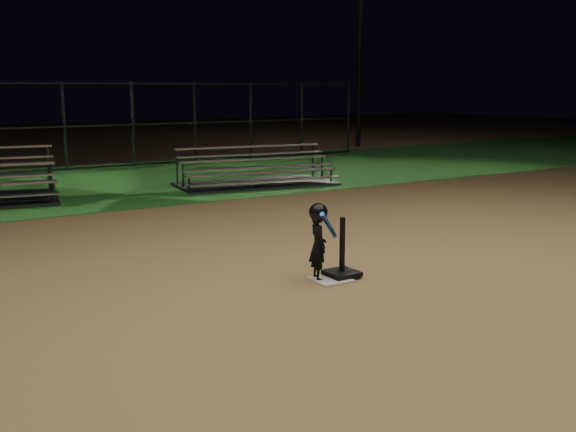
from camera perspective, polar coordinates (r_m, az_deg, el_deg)
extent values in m
plane|color=olive|center=(8.34, 3.64, -5.50)|extent=(80.00, 80.00, 0.00)
cube|color=#1F5C1D|center=(17.31, -15.91, 2.72)|extent=(60.00, 8.00, 0.01)
cube|color=beige|center=(8.34, 3.64, -5.42)|extent=(0.45, 0.45, 0.02)
cube|color=black|center=(8.47, 4.60, -4.87)|extent=(0.38, 0.38, 0.06)
cylinder|color=black|center=(8.38, 4.64, -2.42)|extent=(0.07, 0.07, 0.69)
imported|color=black|center=(8.25, 2.57, -2.54)|extent=(0.28, 0.36, 0.87)
sphere|color=black|center=(8.16, 2.60, 0.31)|extent=(0.23, 0.23, 0.23)
cylinder|color=blue|center=(8.10, 3.48, -0.79)|extent=(0.48, 0.39, 0.42)
cylinder|color=black|center=(8.31, 3.90, -1.35)|extent=(0.17, 0.14, 0.14)
cube|color=silver|center=(15.82, -2.12, 3.74)|extent=(3.75, 0.76, 0.04)
cube|color=silver|center=(15.60, -1.76, 3.01)|extent=(3.75, 0.76, 0.03)
cube|color=silver|center=(16.27, -2.80, 4.87)|extent=(3.75, 0.76, 0.04)
cube|color=silver|center=(16.04, -2.46, 4.18)|extent=(3.75, 0.76, 0.03)
cube|color=silver|center=(16.72, -3.44, 5.93)|extent=(3.75, 0.76, 0.04)
cube|color=silver|center=(16.50, -3.12, 5.27)|extent=(3.75, 0.76, 0.03)
cube|color=#38383D|center=(16.34, -2.78, 2.74)|extent=(3.98, 2.35, 0.06)
cube|color=#38383D|center=(20.19, -18.29, 3.83)|extent=(20.00, 0.05, 0.05)
cube|color=#38383D|center=(20.09, -18.49, 7.23)|extent=(20.00, 0.05, 0.05)
cube|color=#38383D|center=(20.06, -18.70, 10.65)|extent=(20.00, 0.05, 0.05)
cylinder|color=#38383D|center=(20.09, -18.49, 7.23)|extent=(0.08, 0.08, 2.50)
cylinder|color=#38383D|center=(21.79, -5.51, 7.98)|extent=(0.08, 0.08, 2.50)
cylinder|color=#38383D|center=(24.42, 5.17, 8.30)|extent=(0.08, 0.08, 2.50)
cylinder|color=#2D2D30|center=(27.25, 6.14, 14.34)|extent=(0.20, 0.20, 8.00)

